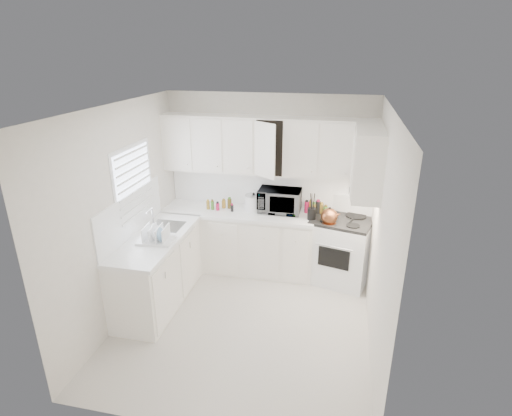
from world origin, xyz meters
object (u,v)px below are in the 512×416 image
(utensil_crock, at_px, (312,206))
(rice_cooker, at_px, (254,201))
(stove, at_px, (341,242))
(microwave, at_px, (280,198))
(tea_kettle, at_px, (329,215))
(dish_rack, at_px, (155,233))

(utensil_crock, bearing_deg, rice_cooker, 167.49)
(stove, height_order, microwave, microwave)
(stove, bearing_deg, rice_cooker, -171.36)
(tea_kettle, height_order, utensil_crock, utensil_crock)
(microwave, bearing_deg, rice_cooker, -177.16)
(stove, relative_size, microwave, 2.03)
(tea_kettle, bearing_deg, dish_rack, -135.19)
(stove, distance_m, utensil_crock, 0.69)
(stove, xyz_separation_m, utensil_crock, (-0.42, -0.07, 0.53))
(microwave, height_order, utensil_crock, microwave)
(tea_kettle, bearing_deg, microwave, 176.06)
(rice_cooker, bearing_deg, stove, 8.92)
(stove, bearing_deg, tea_kettle, -124.36)
(utensil_crock, distance_m, dish_rack, 2.12)
(utensil_crock, relative_size, dish_rack, 0.95)
(dish_rack, bearing_deg, rice_cooker, 48.16)
(dish_rack, bearing_deg, tea_kettle, 20.48)
(stove, bearing_deg, microwave, -174.73)
(tea_kettle, xyz_separation_m, microwave, (-0.73, 0.30, 0.09))
(tea_kettle, bearing_deg, rice_cooker, -175.79)
(tea_kettle, xyz_separation_m, dish_rack, (-2.05, -1.02, -0.00))
(tea_kettle, distance_m, rice_cooker, 1.14)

